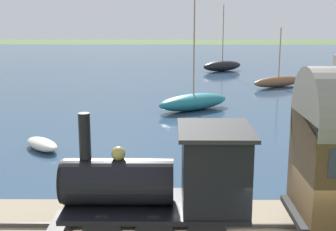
# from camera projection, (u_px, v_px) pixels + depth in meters

# --- Properties ---
(harbor_water) EXTENTS (80.00, 80.00, 0.01)m
(harbor_water) POSITION_uv_depth(u_px,v_px,m) (197.00, 68.00, 54.43)
(harbor_water) COLOR #2D4760
(harbor_water) RESTS_ON ground
(steam_locomotive) EXTENTS (2.26, 5.20, 3.33)m
(steam_locomotive) POSITION_uv_depth(u_px,v_px,m) (171.00, 178.00, 11.87)
(steam_locomotive) COLOR black
(steam_locomotive) RESTS_ON rail_embankment
(sailboat_teal) EXTENTS (4.44, 5.47, 9.14)m
(sailboat_teal) POSITION_uv_depth(u_px,v_px,m) (193.00, 101.00, 31.37)
(sailboat_teal) COLOR #1E707A
(sailboat_teal) RESTS_ON harbor_water
(sailboat_black) EXTENTS (3.66, 4.97, 7.20)m
(sailboat_black) POSITION_uv_depth(u_px,v_px,m) (222.00, 66.00, 51.75)
(sailboat_black) COLOR black
(sailboat_black) RESTS_ON harbor_water
(sailboat_brown) EXTENTS (3.66, 5.22, 5.13)m
(sailboat_brown) POSITION_uv_depth(u_px,v_px,m) (278.00, 81.00, 40.94)
(sailboat_brown) COLOR brown
(sailboat_brown) RESTS_ON harbor_water
(rowboat_near_shore) EXTENTS (2.54, 2.38, 0.52)m
(rowboat_near_shore) POSITION_uv_depth(u_px,v_px,m) (42.00, 144.00, 22.39)
(rowboat_near_shore) COLOR beige
(rowboat_near_shore) RESTS_ON harbor_water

